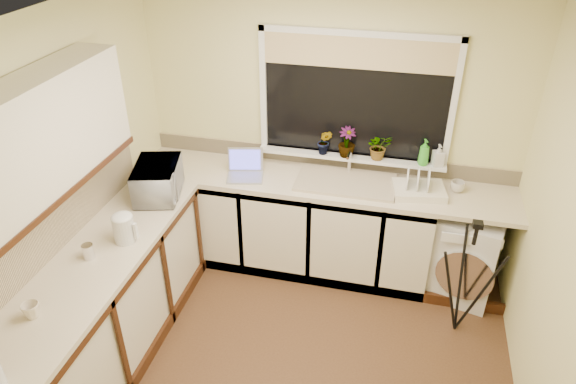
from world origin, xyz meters
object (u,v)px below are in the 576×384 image
Objects in this scene: soap_bottle_green at (424,152)px; cup_back at (458,187)px; microwave at (158,180)px; laptop at (245,169)px; plant_c at (347,142)px; soap_bottle_clear at (438,155)px; steel_jar at (88,251)px; dish_rack at (419,191)px; washing_machine at (463,252)px; tripod at (466,279)px; cup_left at (31,310)px; plant_b at (325,142)px; plant_d at (379,146)px; kettle at (124,229)px.

cup_back is (0.30, -0.12, -0.22)m from soap_bottle_green.
laptop is at bearing -65.85° from microwave.
plant_c is 0.76m from soap_bottle_clear.
soap_bottle_clear is at bearing -86.13° from microwave.
steel_jar is 0.57× the size of soap_bottle_clear.
plant_c is (1.50, 1.60, 0.23)m from steel_jar.
dish_rack is 2.09m from microwave.
steel_jar is at bearing -133.15° from plant_c.
tripod is (-0.02, -0.50, 0.12)m from washing_machine.
soap_bottle_green reaches higher than washing_machine.
microwave is (-2.44, 0.01, 0.52)m from tripod.
laptop is at bearing 63.04° from steel_jar.
washing_machine is at bearing -43.32° from cup_back.
cup_left is (-0.12, -1.43, -0.09)m from microwave.
cup_left is (-1.33, -2.17, -0.21)m from plant_b.
cup_left is at bearing -136.20° from soap_bottle_clear.
dish_rack is at bearing -91.97° from soap_bottle_green.
plant_d reaches higher than steel_jar.
plant_b reaches higher than steel_jar.
plant_b reaches higher than washing_machine.
plant_d reaches higher than kettle.
dish_rack is at bearing -117.05° from soap_bottle_clear.
plant_b is 2.55m from cup_left.
laptop reaches higher than kettle.
tripod is 2.11× the size of microwave.
tripod is 5.52× the size of soap_bottle_clear.
plant_d is at bearing 176.70° from soap_bottle_green.
soap_bottle_green is at bearing -85.42° from microwave.
plant_c is 2.26× the size of cup_back.
soap_bottle_green is at bearing 141.53° from tripod.
kettle is at bearing 58.70° from steel_jar.
soap_bottle_green is (0.37, -0.02, -0.00)m from plant_d.
plant_b is 0.87× the size of plant_c.
dish_rack is 0.33m from soap_bottle_green.
plant_c reaches higher than dish_rack.
laptop is 3.36× the size of cup_left.
steel_jar is 0.41× the size of plant_c.
tripod is (1.86, -0.48, -0.44)m from laptop.
steel_jar is (-2.13, -1.37, 0.02)m from dish_rack.
microwave is (0.10, 0.86, 0.08)m from steel_jar.
dish_rack is 3.55× the size of cup_back.
dish_rack is at bearing 32.65° from steel_jar.
soap_bottle_clear reaches higher than kettle.
cup_back is at bearing 31.28° from steel_jar.
washing_machine is at bearing 27.86° from steel_jar.
plant_c is at bearing 1.11° from plant_b.
cup_back is at bearing 10.82° from dish_rack.
dish_rack is 0.35m from soap_bottle_clear.
plant_d is (1.77, 1.62, 0.21)m from steel_jar.
soap_bottle_clear is at bearing 0.59° from plant_c.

